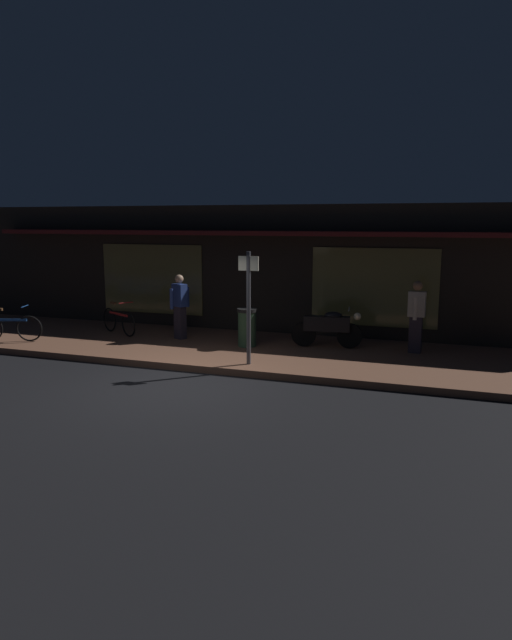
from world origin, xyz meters
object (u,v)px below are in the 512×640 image
(bicycle_parked, at_px, (119,321))
(sign_post, at_px, (249,301))
(person_photographer, at_px, (180,305))
(person_bystander, at_px, (416,315))
(motorcycle, at_px, (328,327))
(trash_bin, at_px, (247,327))
(bicycle_extra, at_px, (9,327))

(bicycle_parked, bearing_deg, sign_post, -23.38)
(person_photographer, xyz_separation_m, person_bystander, (5.86, 0.38, 0.00))
(motorcycle, relative_size, trash_bin, 1.83)
(bicycle_parked, xyz_separation_m, trash_bin, (3.79, -0.28, 0.11))
(bicycle_extra, bearing_deg, motorcycle, 14.30)
(person_photographer, distance_m, trash_bin, 2.00)
(person_photographer, relative_size, trash_bin, 1.80)
(motorcycle, bearing_deg, person_photographer, -175.94)
(person_bystander, bearing_deg, bicycle_extra, -167.96)
(sign_post, distance_m, trash_bin, 1.97)
(bicycle_extra, bearing_deg, sign_post, -1.63)
(sign_post, bearing_deg, bicycle_parked, 156.62)
(person_bystander, bearing_deg, sign_post, -145.28)
(person_bystander, height_order, sign_post, sign_post)
(sign_post, bearing_deg, motorcycle, 59.89)
(bicycle_parked, bearing_deg, person_photographer, -0.51)
(bicycle_extra, distance_m, sign_post, 6.60)
(bicycle_extra, height_order, trash_bin, trash_bin)
(motorcycle, bearing_deg, sign_post, -120.11)
(sign_post, relative_size, trash_bin, 2.58)
(motorcycle, bearing_deg, person_bystander, 3.10)
(trash_bin, bearing_deg, sign_post, -68.86)
(person_bystander, distance_m, trash_bin, 3.99)
(motorcycle, height_order, trash_bin, motorcycle)
(bicycle_parked, bearing_deg, person_bystander, 2.71)
(motorcycle, height_order, sign_post, sign_post)
(person_bystander, xyz_separation_m, sign_post, (-3.29, -2.28, 0.48))
(bicycle_extra, xyz_separation_m, person_bystander, (9.81, 2.09, 0.52))
(bicycle_parked, height_order, bicycle_extra, same)
(motorcycle, relative_size, person_photographer, 1.02)
(bicycle_extra, bearing_deg, person_bystander, 12.04)
(trash_bin, bearing_deg, person_photographer, 172.40)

